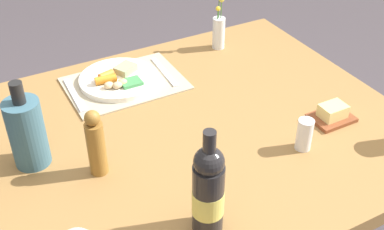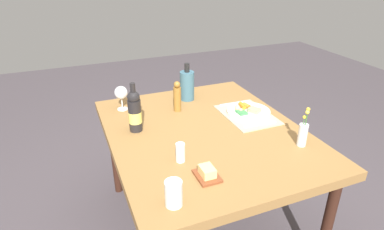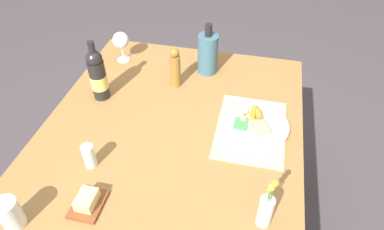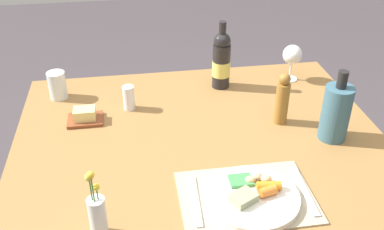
# 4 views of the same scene
# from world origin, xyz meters

# --- Properties ---
(dining_table) EXTENTS (1.31, 1.08, 0.73)m
(dining_table) POSITION_xyz_m (0.00, 0.00, 0.66)
(dining_table) COLOR olive
(dining_table) RESTS_ON ground_plane
(placemat) EXTENTS (0.40, 0.28, 0.01)m
(placemat) POSITION_xyz_m (0.08, -0.33, 0.73)
(placemat) COLOR tan
(placemat) RESTS_ON dining_table
(dinner_plate) EXTENTS (0.27, 0.27, 0.05)m
(dinner_plate) POSITION_xyz_m (0.10, -0.34, 0.75)
(dinner_plate) COLOR white
(dinner_plate) RESTS_ON placemat
(fork) EXTENTS (0.03, 0.21, 0.00)m
(fork) POSITION_xyz_m (-0.07, -0.32, 0.74)
(fork) COLOR silver
(fork) RESTS_ON placemat
(knife) EXTENTS (0.03, 0.22, 0.00)m
(knife) POSITION_xyz_m (0.26, -0.33, 0.74)
(knife) COLOR silver
(knife) RESTS_ON placemat
(wine_glass) EXTENTS (0.08, 0.08, 0.16)m
(wine_glass) POSITION_xyz_m (0.46, 0.39, 0.84)
(wine_glass) COLOR white
(wine_glass) RESTS_ON dining_table
(salt_shaker) EXTENTS (0.05, 0.05, 0.10)m
(salt_shaker) POSITION_xyz_m (-0.24, 0.24, 0.78)
(salt_shaker) COLOR white
(salt_shaker) RESTS_ON dining_table
(water_tumbler) EXTENTS (0.07, 0.07, 0.11)m
(water_tumbler) POSITION_xyz_m (-0.52, 0.37, 0.78)
(water_tumbler) COLOR silver
(water_tumbler) RESTS_ON dining_table
(butter_dish) EXTENTS (0.13, 0.10, 0.05)m
(butter_dish) POSITION_xyz_m (-0.41, 0.17, 0.75)
(butter_dish) COLOR brown
(butter_dish) RESTS_ON dining_table
(cooler_bottle) EXTENTS (0.10, 0.10, 0.26)m
(cooler_bottle) POSITION_xyz_m (0.46, -0.07, 0.83)
(cooler_bottle) COLOR #396070
(cooler_bottle) RESTS_ON dining_table
(flower_vase) EXTENTS (0.05, 0.05, 0.22)m
(flower_vase) POSITION_xyz_m (-0.34, -0.41, 0.80)
(flower_vase) COLOR silver
(flower_vase) RESTS_ON dining_table
(pepper_mill) EXTENTS (0.05, 0.05, 0.20)m
(pepper_mill) POSITION_xyz_m (0.31, 0.06, 0.82)
(pepper_mill) COLOR olive
(pepper_mill) RESTS_ON dining_table
(wine_bottle) EXTENTS (0.08, 0.08, 0.29)m
(wine_bottle) POSITION_xyz_m (0.15, 0.37, 0.85)
(wine_bottle) COLOR black
(wine_bottle) RESTS_ON dining_table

